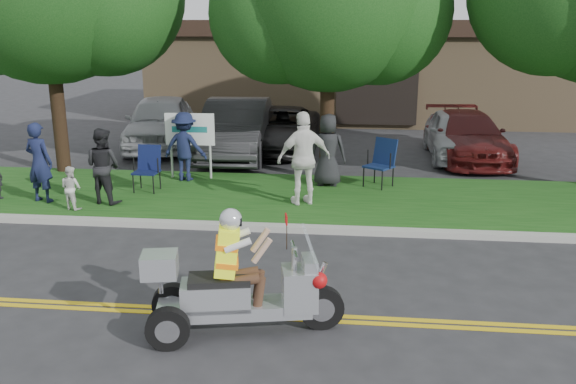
# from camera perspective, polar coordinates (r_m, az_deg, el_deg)

# --- Properties ---
(ground) EXTENTS (120.00, 120.00, 0.00)m
(ground) POSITION_cam_1_polar(r_m,az_deg,el_deg) (9.11, -1.82, -10.05)
(ground) COLOR #28282B
(ground) RESTS_ON ground
(centerline_near) EXTENTS (60.00, 0.10, 0.01)m
(centerline_near) POSITION_cam_1_polar(r_m,az_deg,el_deg) (8.60, -2.37, -11.68)
(centerline_near) COLOR gold
(centerline_near) RESTS_ON ground
(centerline_far) EXTENTS (60.00, 0.10, 0.01)m
(centerline_far) POSITION_cam_1_polar(r_m,az_deg,el_deg) (8.74, -2.21, -11.20)
(centerline_far) COLOR gold
(centerline_far) RESTS_ON ground
(curb) EXTENTS (60.00, 0.25, 0.12)m
(curb) POSITION_cam_1_polar(r_m,az_deg,el_deg) (11.89, 0.20, -3.43)
(curb) COLOR #A8A89E
(curb) RESTS_ON ground
(grass_verge) EXTENTS (60.00, 4.00, 0.10)m
(grass_verge) POSITION_cam_1_polar(r_m,az_deg,el_deg) (13.93, 1.12, -0.56)
(grass_verge) COLOR #164612
(grass_verge) RESTS_ON ground
(commercial_building) EXTENTS (18.00, 8.20, 4.00)m
(commercial_building) POSITION_cam_1_polar(r_m,az_deg,el_deg) (27.18, 8.08, 11.45)
(commercial_building) COLOR #9E7F5B
(commercial_building) RESTS_ON ground
(tree_mid) EXTENTS (5.88, 4.80, 7.05)m
(tree_mid) POSITION_cam_1_polar(r_m,az_deg,el_deg) (15.38, 4.07, 17.45)
(tree_mid) COLOR #332114
(tree_mid) RESTS_ON ground
(business_sign) EXTENTS (1.25, 0.06, 1.75)m
(business_sign) POSITION_cam_1_polar(r_m,az_deg,el_deg) (15.51, -9.16, 5.48)
(business_sign) COLOR silver
(business_sign) RESTS_ON ground
(trike_scooter) EXTENTS (2.60, 1.09, 1.71)m
(trike_scooter) POSITION_cam_1_polar(r_m,az_deg,el_deg) (8.01, -4.95, -9.16)
(trike_scooter) COLOR black
(trike_scooter) RESTS_ON ground
(lawn_chair_a) EXTENTS (0.85, 0.85, 1.14)m
(lawn_chair_a) POSITION_cam_1_polar(r_m,az_deg,el_deg) (14.83, 8.79, 3.02)
(lawn_chair_a) COLOR black
(lawn_chair_a) RESTS_ON grass_verge
(lawn_chair_b) EXTENTS (0.58, 0.60, 1.06)m
(lawn_chair_b) POSITION_cam_1_polar(r_m,az_deg,el_deg) (14.66, -12.98, 2.46)
(lawn_chair_b) COLOR black
(lawn_chair_b) RESTS_ON grass_verge
(spectator_adult_left) EXTENTS (0.72, 0.56, 1.76)m
(spectator_adult_left) POSITION_cam_1_polar(r_m,az_deg,el_deg) (14.35, -22.25, 2.58)
(spectator_adult_left) COLOR #161D3F
(spectator_adult_left) RESTS_ON grass_verge
(spectator_adult_mid) EXTENTS (0.95, 0.83, 1.65)m
(spectator_adult_mid) POSITION_cam_1_polar(r_m,az_deg,el_deg) (13.80, -16.92, 2.35)
(spectator_adult_mid) COLOR black
(spectator_adult_mid) RESTS_ON grass_verge
(spectator_adult_right) EXTENTS (1.28, 0.94, 2.02)m
(spectator_adult_right) POSITION_cam_1_polar(r_m,az_deg,el_deg) (13.09, 1.50, 3.17)
(spectator_adult_right) COLOR white
(spectator_adult_right) RESTS_ON grass_verge
(spectator_chair_a) EXTENTS (1.19, 0.80, 1.71)m
(spectator_chair_a) POSITION_cam_1_polar(r_m,az_deg,el_deg) (15.34, -9.62, 4.22)
(spectator_chair_a) COLOR #151D3D
(spectator_chair_a) RESTS_ON grass_verge
(spectator_chair_b) EXTENTS (0.89, 0.62, 1.74)m
(spectator_chair_b) POSITION_cam_1_polar(r_m,az_deg,el_deg) (14.67, 3.76, 3.95)
(spectator_chair_b) COLOR black
(spectator_chair_b) RESTS_ON grass_verge
(child_right) EXTENTS (0.55, 0.49, 0.93)m
(child_right) POSITION_cam_1_polar(r_m,az_deg,el_deg) (13.62, -19.63, 0.38)
(child_right) COLOR silver
(child_right) RESTS_ON grass_verge
(parked_car_far_left) EXTENTS (2.84, 5.20, 1.68)m
(parked_car_far_left) POSITION_cam_1_polar(r_m,az_deg,el_deg) (20.09, -11.86, 6.45)
(parked_car_far_left) COLOR #A9AAB0
(parked_car_far_left) RESTS_ON ground
(parked_car_left) EXTENTS (2.06, 5.27, 1.71)m
(parked_car_left) POSITION_cam_1_polar(r_m,az_deg,el_deg) (18.34, -4.84, 5.91)
(parked_car_left) COLOR #2A2A2C
(parked_car_left) RESTS_ON ground
(parked_car_mid) EXTENTS (2.30, 4.85, 1.34)m
(parked_car_mid) POSITION_cam_1_polar(r_m,az_deg,el_deg) (19.25, -0.66, 5.87)
(parked_car_mid) COLOR black
(parked_car_mid) RESTS_ON ground
(parked_car_right) EXTENTS (2.25, 4.85, 1.37)m
(parked_car_right) POSITION_cam_1_polar(r_m,az_deg,el_deg) (18.76, 16.38, 5.03)
(parked_car_right) COLOR #561414
(parked_car_right) RESTS_ON ground
(parked_car_far_right) EXTENTS (1.76, 4.25, 1.44)m
(parked_car_far_right) POSITION_cam_1_polar(r_m,az_deg,el_deg) (18.84, 15.55, 5.24)
(parked_car_far_right) COLOR #B6B8BE
(parked_car_far_right) RESTS_ON ground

